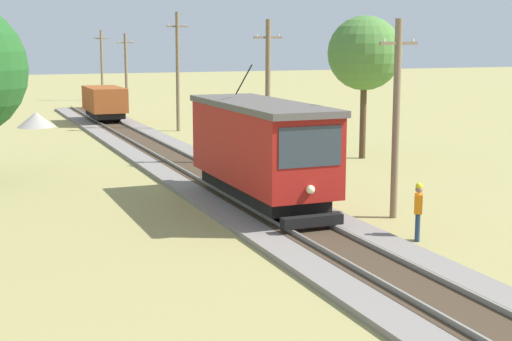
{
  "coord_description": "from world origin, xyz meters",
  "views": [
    {
      "loc": [
        -9.83,
        -5.64,
        5.95
      ],
      "look_at": [
        0.06,
        18.91,
        1.29
      ],
      "focal_mm": 52.0,
      "sensor_mm": 36.0,
      "label": 1
    }
  ],
  "objects_px": {
    "freight_car": "(105,102)",
    "utility_pole_near_tram": "(396,117)",
    "utility_pole_distant": "(126,71)",
    "utility_pole_horizon": "(102,65)",
    "utility_pole_far": "(178,71)",
    "tree_right_near": "(365,54)",
    "track_worker": "(418,209)",
    "gravel_pile": "(36,120)",
    "red_tram": "(261,148)",
    "utility_pole_mid": "(268,92)"
  },
  "relations": [
    {
      "from": "gravel_pile",
      "to": "utility_pole_far",
      "type": "bearing_deg",
      "value": -34.63
    },
    {
      "from": "utility_pole_far",
      "to": "track_worker",
      "type": "relative_size",
      "value": 4.35
    },
    {
      "from": "freight_car",
      "to": "utility_pole_near_tram",
      "type": "distance_m",
      "value": 32.9
    },
    {
      "from": "red_tram",
      "to": "track_worker",
      "type": "xyz_separation_m",
      "value": [
        2.72,
        -5.79,
        -1.21
      ]
    },
    {
      "from": "gravel_pile",
      "to": "utility_pole_horizon",
      "type": "bearing_deg",
      "value": 68.23
    },
    {
      "from": "utility_pole_mid",
      "to": "utility_pole_far",
      "type": "height_order",
      "value": "utility_pole_far"
    },
    {
      "from": "freight_car",
      "to": "utility_pole_horizon",
      "type": "height_order",
      "value": "utility_pole_horizon"
    },
    {
      "from": "gravel_pile",
      "to": "track_worker",
      "type": "bearing_deg",
      "value": -77.76
    },
    {
      "from": "freight_car",
      "to": "utility_pole_far",
      "type": "relative_size",
      "value": 0.67
    },
    {
      "from": "utility_pole_near_tram",
      "to": "gravel_pile",
      "type": "height_order",
      "value": "utility_pole_near_tram"
    },
    {
      "from": "red_tram",
      "to": "tree_right_near",
      "type": "bearing_deg",
      "value": 43.44
    },
    {
      "from": "utility_pole_distant",
      "to": "utility_pole_horizon",
      "type": "height_order",
      "value": "utility_pole_horizon"
    },
    {
      "from": "gravel_pile",
      "to": "track_worker",
      "type": "distance_m",
      "value": 35.79
    },
    {
      "from": "utility_pole_horizon",
      "to": "track_worker",
      "type": "bearing_deg",
      "value": -90.96
    },
    {
      "from": "utility_pole_far",
      "to": "gravel_pile",
      "type": "bearing_deg",
      "value": 145.37
    },
    {
      "from": "utility_pole_distant",
      "to": "track_worker",
      "type": "bearing_deg",
      "value": -91.21
    },
    {
      "from": "utility_pole_far",
      "to": "track_worker",
      "type": "xyz_separation_m",
      "value": [
        -0.95,
        -29.07,
        -3.0
      ]
    },
    {
      "from": "freight_car",
      "to": "tree_right_near",
      "type": "bearing_deg",
      "value": -66.38
    },
    {
      "from": "utility_pole_mid",
      "to": "tree_right_near",
      "type": "relative_size",
      "value": 0.96
    },
    {
      "from": "utility_pole_near_tram",
      "to": "utility_pole_far",
      "type": "height_order",
      "value": "utility_pole_far"
    },
    {
      "from": "red_tram",
      "to": "tree_right_near",
      "type": "xyz_separation_m",
      "value": [
        9.18,
        8.69,
        3.1
      ]
    },
    {
      "from": "freight_car",
      "to": "tree_right_near",
      "type": "relative_size",
      "value": 0.72
    },
    {
      "from": "utility_pole_near_tram",
      "to": "red_tram",
      "type": "bearing_deg",
      "value": 141.21
    },
    {
      "from": "red_tram",
      "to": "utility_pole_distant",
      "type": "relative_size",
      "value": 1.31
    },
    {
      "from": "utility_pole_mid",
      "to": "utility_pole_horizon",
      "type": "distance_m",
      "value": 42.49
    },
    {
      "from": "utility_pole_horizon",
      "to": "tree_right_near",
      "type": "height_order",
      "value": "tree_right_near"
    },
    {
      "from": "freight_car",
      "to": "track_worker",
      "type": "bearing_deg",
      "value": -85.61
    },
    {
      "from": "utility_pole_near_tram",
      "to": "tree_right_near",
      "type": "relative_size",
      "value": 0.93
    },
    {
      "from": "gravel_pile",
      "to": "tree_right_near",
      "type": "bearing_deg",
      "value": -55.56
    },
    {
      "from": "tree_right_near",
      "to": "utility_pole_far",
      "type": "bearing_deg",
      "value": 110.69
    },
    {
      "from": "utility_pole_horizon",
      "to": "utility_pole_mid",
      "type": "bearing_deg",
      "value": -90.0
    },
    {
      "from": "track_worker",
      "to": "red_tram",
      "type": "bearing_deg",
      "value": 150.25
    },
    {
      "from": "track_worker",
      "to": "gravel_pile",
      "type": "bearing_deg",
      "value": 137.32
    },
    {
      "from": "utility_pole_distant",
      "to": "utility_pole_near_tram",
      "type": "bearing_deg",
      "value": -90.0
    },
    {
      "from": "utility_pole_mid",
      "to": "utility_pole_horizon",
      "type": "xyz_separation_m",
      "value": [
        0.0,
        42.49,
        0.03
      ]
    },
    {
      "from": "utility_pole_near_tram",
      "to": "utility_pole_far",
      "type": "bearing_deg",
      "value": 90.0
    },
    {
      "from": "red_tram",
      "to": "utility_pole_mid",
      "type": "distance_m",
      "value": 8.96
    },
    {
      "from": "red_tram",
      "to": "tree_right_near",
      "type": "distance_m",
      "value": 13.02
    },
    {
      "from": "utility_pole_distant",
      "to": "tree_right_near",
      "type": "height_order",
      "value": "tree_right_near"
    },
    {
      "from": "tree_right_near",
      "to": "freight_car",
      "type": "bearing_deg",
      "value": 113.62
    },
    {
      "from": "red_tram",
      "to": "gravel_pile",
      "type": "height_order",
      "value": "red_tram"
    },
    {
      "from": "freight_car",
      "to": "gravel_pile",
      "type": "bearing_deg",
      "value": -174.0
    },
    {
      "from": "freight_car",
      "to": "utility_pole_near_tram",
      "type": "height_order",
      "value": "utility_pole_near_tram"
    },
    {
      "from": "red_tram",
      "to": "utility_pole_far",
      "type": "relative_size",
      "value": 1.1
    },
    {
      "from": "utility_pole_mid",
      "to": "utility_pole_distant",
      "type": "distance_m",
      "value": 31.16
    },
    {
      "from": "utility_pole_far",
      "to": "tree_right_near",
      "type": "bearing_deg",
      "value": -69.31
    },
    {
      "from": "freight_car",
      "to": "utility_pole_horizon",
      "type": "relative_size",
      "value": 0.75
    },
    {
      "from": "red_tram",
      "to": "utility_pole_near_tram",
      "type": "xyz_separation_m",
      "value": [
        3.67,
        -2.95,
        1.23
      ]
    },
    {
      "from": "utility_pole_near_tram",
      "to": "utility_pole_distant",
      "type": "distance_m",
      "value": 42.17
    },
    {
      "from": "utility_pole_mid",
      "to": "track_worker",
      "type": "xyz_separation_m",
      "value": [
        -0.95,
        -13.85,
        -2.57
      ]
    }
  ]
}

